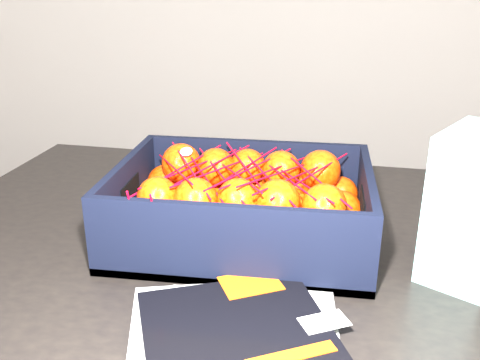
# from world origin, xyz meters

# --- Properties ---
(table) EXTENTS (1.25, 0.87, 0.75)m
(table) POSITION_xyz_m (0.19, -0.11, 0.65)
(table) COLOR black
(table) RESTS_ON ground
(magazine_stack) EXTENTS (0.31, 0.34, 0.02)m
(magazine_stack) POSITION_xyz_m (0.17, -0.38, 0.76)
(magazine_stack) COLOR beige
(magazine_stack) RESTS_ON table
(produce_crate) EXTENTS (0.39, 0.29, 0.12)m
(produce_crate) POSITION_xyz_m (0.13, -0.09, 0.79)
(produce_crate) COLOR brown
(produce_crate) RESTS_ON table
(clementine_heap) EXTENTS (0.37, 0.27, 0.12)m
(clementine_heap) POSITION_xyz_m (0.13, -0.09, 0.81)
(clementine_heap) COLOR #FF3905
(clementine_heap) RESTS_ON produce_crate
(mesh_net) EXTENTS (0.32, 0.26, 0.09)m
(mesh_net) POSITION_xyz_m (0.13, -0.10, 0.86)
(mesh_net) COLOR #B8061D
(mesh_net) RESTS_ON clementine_heap
(retail_carton) EXTENTS (0.15, 0.16, 0.20)m
(retail_carton) POSITION_xyz_m (0.45, -0.15, 0.85)
(retail_carton) COLOR silver
(retail_carton) RESTS_ON table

